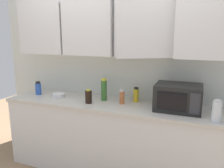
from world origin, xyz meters
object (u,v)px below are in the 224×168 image
(bottle_yellow_mustard, at_px, (136,95))
(bottle_spice_jar, at_px, (122,97))
(bottle_green_oil, at_px, (104,90))
(bottle_blue_cleaner, at_px, (38,88))
(bowl_ceramic_small, at_px, (59,95))
(microwave, at_px, (178,97))
(bottle_clear_tall, at_px, (217,111))
(bottle_soy_dark, at_px, (88,97))

(bottle_yellow_mustard, bearing_deg, bottle_spice_jar, -133.57)
(bottle_green_oil, bearing_deg, bottle_yellow_mustard, 12.31)
(bottle_spice_jar, bearing_deg, bottle_blue_cleaner, -179.50)
(bottle_green_oil, bearing_deg, bowl_ceramic_small, -173.01)
(microwave, xyz_separation_m, bottle_green_oil, (-0.88, 0.05, -0.01))
(bottle_clear_tall, height_order, bottle_blue_cleaner, bottle_clear_tall)
(bottle_clear_tall, bearing_deg, bottle_green_oil, 167.36)
(bottle_soy_dark, bearing_deg, bottle_green_oil, 54.48)
(microwave, bearing_deg, bottle_yellow_mustard, 165.18)
(bottle_blue_cleaner, bearing_deg, bottle_green_oil, 3.95)
(microwave, height_order, bottle_spice_jar, microwave)
(bottle_blue_cleaner, xyz_separation_m, bottle_green_oil, (0.95, 0.07, 0.05))
(microwave, relative_size, bottle_spice_jar, 2.74)
(bowl_ceramic_small, bearing_deg, bottle_blue_cleaner, 178.32)
(bottle_blue_cleaner, xyz_separation_m, bottle_soy_dark, (0.82, -0.11, -0.01))
(bottle_blue_cleaner, bearing_deg, bottle_clear_tall, -5.59)
(bottle_blue_cleaner, bearing_deg, microwave, 0.55)
(microwave, bearing_deg, bowl_ceramic_small, -178.96)
(bottle_clear_tall, xyz_separation_m, bottle_spice_jar, (-1.00, 0.23, -0.02))
(bottle_soy_dark, distance_m, bottle_yellow_mustard, 0.57)
(bottle_clear_tall, distance_m, bottle_spice_jar, 1.02)
(bottle_soy_dark, bearing_deg, bottle_spice_jar, 17.60)
(bottle_green_oil, bearing_deg, microwave, -3.10)
(bottle_spice_jar, bearing_deg, bottle_clear_tall, -12.74)
(bottle_blue_cleaner, distance_m, bottle_yellow_mustard, 1.34)
(bottle_spice_jar, bearing_deg, bottle_soy_dark, -162.40)
(bowl_ceramic_small, bearing_deg, bottle_yellow_mustard, 9.06)
(bottle_yellow_mustard, distance_m, bottle_spice_jar, 0.19)
(bottle_blue_cleaner, xyz_separation_m, bottle_spice_jar, (1.20, 0.01, -0.00))
(bottle_blue_cleaner, xyz_separation_m, bottle_yellow_mustard, (1.33, 0.15, 0.00))
(bottle_yellow_mustard, bearing_deg, microwave, -14.82)
(bottle_soy_dark, xyz_separation_m, bowl_ceramic_small, (-0.49, 0.10, -0.05))
(bottle_clear_tall, distance_m, bottle_green_oil, 1.28)
(bottle_blue_cleaner, relative_size, bottle_spice_jar, 1.03)
(bottle_spice_jar, height_order, bowl_ceramic_small, bottle_spice_jar)
(microwave, distance_m, bottle_yellow_mustard, 0.52)
(bottle_green_oil, distance_m, bowl_ceramic_small, 0.63)
(bottle_soy_dark, xyz_separation_m, bottle_spice_jar, (0.38, 0.12, 0.00))
(bottle_yellow_mustard, distance_m, bottle_green_oil, 0.40)
(bottle_soy_dark, bearing_deg, bottle_blue_cleaner, 172.40)
(bottle_spice_jar, xyz_separation_m, bottle_green_oil, (-0.25, 0.05, 0.05))
(microwave, distance_m, bottle_blue_cleaner, 1.83)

